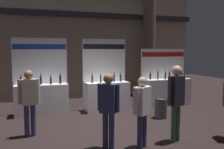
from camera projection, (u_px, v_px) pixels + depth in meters
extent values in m
plane|color=black|center=(101.00, 128.00, 6.83)|extent=(24.47, 24.47, 0.00)
cube|color=tan|center=(70.00, 23.00, 11.19)|extent=(12.23, 0.25, 6.81)
cube|color=#2D2D33|center=(71.00, 14.00, 10.87)|extent=(12.23, 0.20, 0.24)
cylinder|color=#665B4C|center=(149.00, 34.00, 11.74)|extent=(0.59, 0.59, 5.85)
cube|color=white|center=(42.00, 100.00, 8.24)|extent=(1.73, 0.60, 1.02)
cube|color=white|center=(41.00, 76.00, 8.48)|extent=(1.81, 0.04, 2.58)
cube|color=navy|center=(40.00, 47.00, 8.37)|extent=(1.76, 0.01, 0.18)
cylinder|color=black|center=(21.00, 81.00, 7.98)|extent=(0.07, 0.07, 0.27)
cylinder|color=black|center=(21.00, 76.00, 7.96)|extent=(0.03, 0.03, 0.07)
cylinder|color=black|center=(21.00, 75.00, 7.96)|extent=(0.03, 0.03, 0.02)
cylinder|color=#472D14|center=(31.00, 81.00, 8.09)|extent=(0.06, 0.06, 0.27)
cylinder|color=#472D14|center=(31.00, 75.00, 8.07)|extent=(0.03, 0.03, 0.09)
cylinder|color=black|center=(31.00, 74.00, 8.07)|extent=(0.03, 0.03, 0.02)
cylinder|color=black|center=(41.00, 80.00, 8.22)|extent=(0.07, 0.07, 0.27)
cylinder|color=black|center=(41.00, 75.00, 8.21)|extent=(0.03, 0.03, 0.09)
cylinder|color=gold|center=(41.00, 73.00, 8.20)|extent=(0.03, 0.03, 0.02)
cylinder|color=black|center=(51.00, 81.00, 8.20)|extent=(0.06, 0.06, 0.23)
cylinder|color=black|center=(51.00, 76.00, 8.19)|extent=(0.03, 0.03, 0.09)
cylinder|color=gold|center=(51.00, 75.00, 8.18)|extent=(0.03, 0.03, 0.02)
cylinder|color=black|center=(60.00, 80.00, 8.39)|extent=(0.07, 0.07, 0.27)
cylinder|color=black|center=(60.00, 75.00, 8.37)|extent=(0.03, 0.03, 0.06)
cylinder|color=gold|center=(60.00, 74.00, 8.37)|extent=(0.03, 0.03, 0.02)
cube|color=white|center=(107.00, 96.00, 8.82)|extent=(1.54, 0.60, 1.02)
cube|color=white|center=(104.00, 74.00, 9.06)|extent=(1.62, 0.04, 2.57)
cube|color=black|center=(104.00, 47.00, 8.94)|extent=(1.57, 0.01, 0.18)
cylinder|color=#472D14|center=(92.00, 79.00, 8.57)|extent=(0.07, 0.07, 0.27)
cylinder|color=#472D14|center=(92.00, 74.00, 8.55)|extent=(0.03, 0.03, 0.06)
cylinder|color=black|center=(92.00, 73.00, 8.55)|extent=(0.03, 0.03, 0.02)
cylinder|color=#472D14|center=(101.00, 79.00, 8.60)|extent=(0.06, 0.06, 0.25)
cylinder|color=#472D14|center=(101.00, 75.00, 8.59)|extent=(0.03, 0.03, 0.07)
cylinder|color=gold|center=(101.00, 73.00, 8.58)|extent=(0.03, 0.03, 0.02)
cylinder|color=black|center=(108.00, 79.00, 8.68)|extent=(0.07, 0.07, 0.26)
cylinder|color=black|center=(108.00, 74.00, 8.67)|extent=(0.03, 0.03, 0.06)
cylinder|color=gold|center=(108.00, 73.00, 8.66)|extent=(0.03, 0.03, 0.02)
cylinder|color=#472D14|center=(114.00, 78.00, 8.90)|extent=(0.07, 0.07, 0.26)
cylinder|color=#472D14|center=(114.00, 73.00, 8.88)|extent=(0.03, 0.03, 0.09)
cylinder|color=gold|center=(114.00, 72.00, 8.88)|extent=(0.03, 0.03, 0.02)
cylinder|color=#19381E|center=(121.00, 78.00, 8.97)|extent=(0.07, 0.07, 0.25)
cylinder|color=#19381E|center=(121.00, 74.00, 8.95)|extent=(0.03, 0.03, 0.06)
cylinder|color=black|center=(121.00, 73.00, 8.95)|extent=(0.03, 0.03, 0.02)
cube|color=white|center=(167.00, 92.00, 9.69)|extent=(1.85, 0.60, 1.04)
cube|color=white|center=(163.00, 76.00, 9.95)|extent=(1.94, 0.04, 2.22)
cube|color=maroon|center=(164.00, 54.00, 9.84)|extent=(1.89, 0.01, 0.18)
cylinder|color=black|center=(150.00, 76.00, 9.48)|extent=(0.07, 0.07, 0.22)
cylinder|color=black|center=(150.00, 73.00, 9.46)|extent=(0.03, 0.03, 0.06)
cylinder|color=black|center=(150.00, 72.00, 9.46)|extent=(0.03, 0.03, 0.02)
cylinder|color=#472D14|center=(158.00, 76.00, 9.50)|extent=(0.06, 0.06, 0.28)
cylinder|color=#472D14|center=(158.00, 71.00, 9.48)|extent=(0.03, 0.03, 0.08)
cylinder|color=gold|center=(158.00, 70.00, 9.48)|extent=(0.03, 0.03, 0.02)
cylinder|color=#19381E|center=(165.00, 76.00, 9.51)|extent=(0.07, 0.07, 0.23)
cylinder|color=#19381E|center=(166.00, 72.00, 9.50)|extent=(0.03, 0.03, 0.08)
cylinder|color=red|center=(166.00, 71.00, 9.49)|extent=(0.03, 0.03, 0.02)
cylinder|color=black|center=(170.00, 75.00, 9.70)|extent=(0.08, 0.08, 0.25)
cylinder|color=black|center=(170.00, 71.00, 9.69)|extent=(0.03, 0.03, 0.07)
cylinder|color=black|center=(170.00, 70.00, 9.68)|extent=(0.03, 0.03, 0.02)
cylinder|color=black|center=(176.00, 75.00, 9.78)|extent=(0.07, 0.07, 0.28)
cylinder|color=black|center=(176.00, 71.00, 9.77)|extent=(0.03, 0.03, 0.08)
cylinder|color=red|center=(176.00, 69.00, 9.76)|extent=(0.03, 0.03, 0.02)
cylinder|color=black|center=(181.00, 75.00, 9.91)|extent=(0.07, 0.07, 0.23)
cylinder|color=black|center=(181.00, 71.00, 9.90)|extent=(0.03, 0.03, 0.08)
cylinder|color=black|center=(181.00, 70.00, 9.89)|extent=(0.03, 0.03, 0.02)
cylinder|color=#38383D|center=(161.00, 109.00, 7.85)|extent=(0.39, 0.39, 0.60)
torus|color=black|center=(161.00, 99.00, 7.82)|extent=(0.38, 0.38, 0.02)
cylinder|color=navy|center=(105.00, 130.00, 5.41)|extent=(0.12, 0.12, 0.80)
cylinder|color=navy|center=(112.00, 131.00, 5.36)|extent=(0.12, 0.12, 0.80)
cube|color=navy|center=(108.00, 98.00, 5.32)|extent=(0.41, 0.40, 0.63)
sphere|color=#8C6647|center=(108.00, 79.00, 5.28)|extent=(0.22, 0.22, 0.22)
cylinder|color=navy|center=(99.00, 97.00, 5.39)|extent=(0.08, 0.08, 0.60)
cylinder|color=navy|center=(118.00, 98.00, 5.24)|extent=(0.08, 0.08, 0.60)
cylinder|color=navy|center=(27.00, 121.00, 6.13)|extent=(0.12, 0.12, 0.81)
cylinder|color=navy|center=(33.00, 120.00, 6.19)|extent=(0.12, 0.12, 0.81)
cube|color=#ADA393|center=(29.00, 92.00, 6.09)|extent=(0.37, 0.25, 0.64)
sphere|color=#8C6647|center=(28.00, 74.00, 6.05)|extent=(0.22, 0.22, 0.22)
cylinder|color=#ADA393|center=(19.00, 92.00, 6.01)|extent=(0.08, 0.08, 0.61)
cylinder|color=#ADA393|center=(38.00, 91.00, 6.18)|extent=(0.08, 0.08, 0.61)
cylinder|color=#33563D|center=(174.00, 124.00, 5.77)|extent=(0.12, 0.12, 0.87)
cylinder|color=#33563D|center=(177.00, 123.00, 5.85)|extent=(0.12, 0.12, 0.87)
cube|color=#23232D|center=(176.00, 91.00, 5.73)|extent=(0.39, 0.33, 0.69)
sphere|color=tan|center=(177.00, 71.00, 5.69)|extent=(0.24, 0.24, 0.24)
cylinder|color=#23232D|center=(170.00, 91.00, 5.60)|extent=(0.08, 0.08, 0.65)
cylinder|color=#23232D|center=(182.00, 89.00, 5.86)|extent=(0.08, 0.08, 0.65)
cylinder|color=navy|center=(140.00, 132.00, 5.35)|extent=(0.12, 0.12, 0.76)
cylinder|color=navy|center=(144.00, 130.00, 5.48)|extent=(0.12, 0.12, 0.76)
cube|color=silver|center=(142.00, 100.00, 5.35)|extent=(0.44, 0.40, 0.60)
sphere|color=tan|center=(143.00, 82.00, 5.31)|extent=(0.21, 0.21, 0.21)
cylinder|color=silver|center=(137.00, 102.00, 5.17)|extent=(0.08, 0.08, 0.57)
cylinder|color=silver|center=(148.00, 98.00, 5.53)|extent=(0.08, 0.08, 0.57)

